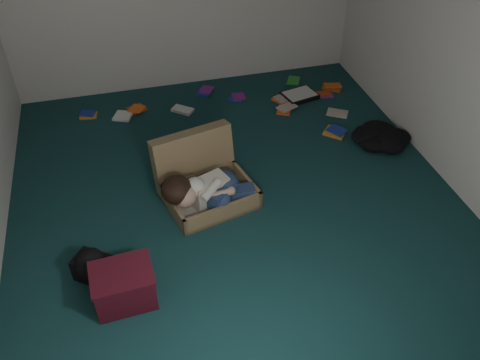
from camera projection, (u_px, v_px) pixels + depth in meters
name	position (u px, v px, depth m)	size (l,w,h in m)	color
floor	(236.00, 199.00, 4.65)	(4.50, 4.50, 0.00)	#14383A
wall_front	(368.00, 315.00, 2.15)	(4.50, 4.50, 0.00)	white
wall_right	(468.00, 41.00, 4.21)	(4.50, 4.50, 0.00)	white
suitcase	(203.00, 180.00, 4.60)	(0.91, 0.90, 0.56)	#90774F
person	(207.00, 190.00, 4.42)	(0.85, 0.42, 0.35)	white
maroon_bin	(124.00, 286.00, 3.69)	(0.46, 0.37, 0.31)	#450E1A
backpack	(94.00, 267.00, 3.89)	(0.36, 0.29, 0.22)	black
clothing_pile	(382.00, 138.00, 5.27)	(0.48, 0.39, 0.15)	black
paper_tray	(300.00, 95.00, 6.02)	(0.44, 0.37, 0.05)	black
book_scatter	(244.00, 104.00, 5.90)	(3.11, 1.44, 0.02)	orange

